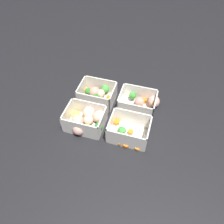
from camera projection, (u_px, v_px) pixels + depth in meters
ground_plane at (112, 116)px, 0.89m from camera, size 4.00×4.00×0.00m
container_near_left at (142, 104)px, 0.90m from camera, size 0.17×0.12×0.08m
container_near_right at (97, 94)px, 0.93m from camera, size 0.15×0.13×0.08m
container_far_left at (128, 131)px, 0.80m from camera, size 0.15×0.12×0.08m
container_far_right at (86, 120)px, 0.84m from camera, size 0.16×0.15×0.08m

